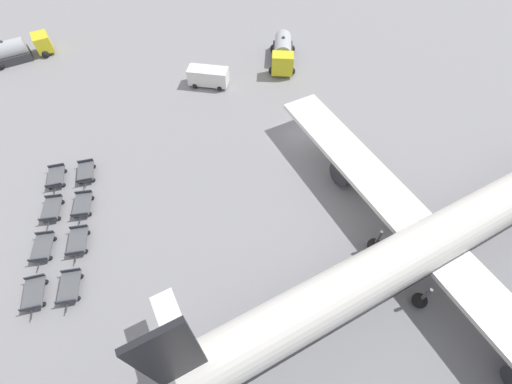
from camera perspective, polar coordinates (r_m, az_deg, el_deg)
ground_plane at (r=37.64m, az=7.61°, el=9.50°), size 500.00×500.00×0.00m
airplane at (r=29.48m, az=29.04°, el=-6.23°), size 38.04×47.01×12.79m
fuel_tanker_primary at (r=57.21m, az=-35.09°, el=18.70°), size 4.10×7.97×2.87m
fuel_tanker_secondary at (r=47.58m, az=4.46°, el=22.12°), size 7.58×5.33×2.89m
service_van at (r=43.73m, az=-7.98°, el=18.55°), size 4.03×5.05×2.15m
baggage_dolly_row_near_col_a at (r=37.87m, az=-30.35°, el=2.15°), size 3.34×1.82×0.92m
baggage_dolly_row_near_col_b at (r=35.54m, az=-30.87°, el=-2.46°), size 3.36×2.00×0.92m
baggage_dolly_row_near_col_c at (r=33.56m, az=-31.98°, el=-7.85°), size 3.36×2.00×0.92m
baggage_dolly_row_near_col_d at (r=31.82m, az=-33.02°, el=-14.00°), size 3.34×1.82×0.92m
baggage_dolly_row_mid_a_col_a at (r=36.94m, az=-26.50°, el=2.95°), size 3.34×1.82×0.92m
baggage_dolly_row_mid_a_col_b at (r=34.50m, az=-26.93°, el=-1.93°), size 3.36×1.98×0.92m
baggage_dolly_row_mid_a_col_c at (r=32.46m, az=-27.55°, el=-7.29°), size 3.36×1.94×0.92m
baggage_dolly_row_mid_a_col_d at (r=30.72m, az=-28.62°, el=-13.73°), size 3.36×1.96×0.92m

